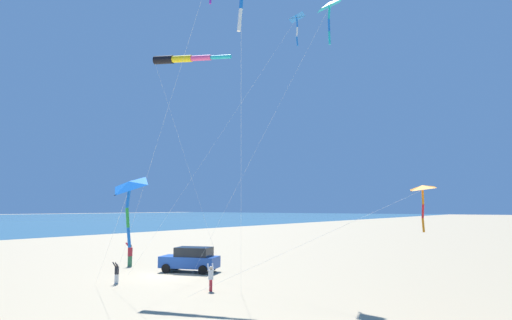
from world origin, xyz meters
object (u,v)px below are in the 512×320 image
at_px(cooler_box, 173,266).
at_px(kite_delta_orange_high_right, 422,189).
at_px(kite_delta_white_trailing, 129,187).
at_px(person_child_green_jacket, 211,276).
at_px(parked_car, 191,259).
at_px(person_child_grey_jacket, 117,272).
at_px(kite_windsock_long_streamer_left, 181,59).
at_px(person_adult_flyer, 130,253).
at_px(kite_delta_green_low_center, 296,18).
at_px(kite_delta_rainbow_low_near, 329,6).

distance_m(cooler_box, kite_delta_orange_high_right, 21.14).
bearing_deg(kite_delta_white_trailing, kite_delta_orange_high_right, -140.91).
distance_m(person_child_green_jacket, kite_delta_white_trailing, 8.40).
xyz_separation_m(parked_car, person_child_grey_jacket, (0.28, 6.41, -0.20)).
height_order(kite_delta_white_trailing, kite_windsock_long_streamer_left, kite_windsock_long_streamer_left).
bearing_deg(parked_car, person_adult_flyer, 5.54).
distance_m(kite_windsock_long_streamer_left, kite_delta_green_low_center, 8.82).
relative_size(parked_car, person_adult_flyer, 2.39).
relative_size(person_adult_flyer, kite_delta_rainbow_low_near, 0.11).
height_order(cooler_box, person_adult_flyer, person_adult_flyer).
xyz_separation_m(person_adult_flyer, kite_delta_rainbow_low_near, (-18.03, -0.88, 16.69)).
bearing_deg(kite_delta_rainbow_low_near, parked_car, 1.28).
distance_m(kite_delta_rainbow_low_near, kite_delta_green_low_center, 3.67).
relative_size(kite_windsock_long_streamer_left, kite_delta_green_low_center, 0.82).
relative_size(cooler_box, person_child_grey_jacket, 0.45).
relative_size(parked_car, kite_delta_white_trailing, 0.50).
relative_size(person_adult_flyer, person_child_grey_jacket, 1.42).
bearing_deg(person_adult_flyer, kite_delta_green_low_center, -170.91).
relative_size(kite_windsock_long_streamer_left, kite_delta_orange_high_right, 1.24).
height_order(kite_delta_white_trailing, kite_delta_rainbow_low_near, kite_delta_rainbow_low_near).
distance_m(parked_car, person_child_grey_jacket, 6.42).
bearing_deg(kite_delta_green_low_center, kite_delta_orange_high_right, 154.19).
bearing_deg(kite_delta_orange_high_right, person_adult_flyer, -5.27).
bearing_deg(person_adult_flyer, person_child_grey_jacket, 136.33).
bearing_deg(person_adult_flyer, kite_delta_white_trailing, 141.18).
height_order(parked_car, person_adult_flyer, person_adult_flyer).
bearing_deg(kite_delta_rainbow_low_near, person_adult_flyer, 2.79).
bearing_deg(kite_windsock_long_streamer_left, kite_delta_white_trailing, 121.25).
distance_m(parked_car, kite_delta_orange_high_right, 18.69).
distance_m(person_child_grey_jacket, kite_windsock_long_streamer_left, 14.62).
bearing_deg(parked_car, person_child_green_jacket, 142.75).
relative_size(parked_car, kite_delta_orange_high_right, 0.38).
xyz_separation_m(cooler_box, person_adult_flyer, (4.05, 1.02, 0.85)).
bearing_deg(kite_delta_green_low_center, cooler_box, 7.12).
bearing_deg(kite_delta_green_low_center, person_adult_flyer, 9.09).
xyz_separation_m(parked_car, person_adult_flyer, (6.35, 0.62, 0.11)).
xyz_separation_m(person_adult_flyer, kite_delta_orange_high_right, (-24.21, 2.23, 4.63)).
distance_m(person_adult_flyer, kite_delta_green_low_center, 22.82).
xyz_separation_m(cooler_box, person_child_grey_jacket, (-2.02, 6.82, 0.54)).
bearing_deg(kite_windsock_long_streamer_left, kite_delta_orange_high_right, -175.82).
xyz_separation_m(parked_car, kite_delta_rainbow_low_near, (-11.68, -0.26, 16.80)).
distance_m(kite_delta_white_trailing, kite_delta_rainbow_low_near, 17.38).
height_order(cooler_box, person_child_green_jacket, person_child_green_jacket).
height_order(person_child_grey_jacket, kite_delta_white_trailing, kite_delta_white_trailing).
relative_size(parked_car, kite_delta_green_low_center, 0.25).
xyz_separation_m(person_child_grey_jacket, kite_delta_green_low_center, (-8.65, -8.15, 17.59)).
xyz_separation_m(person_child_grey_jacket, kite_delta_rainbow_low_near, (-11.96, -6.67, 17.01)).
xyz_separation_m(parked_car, kite_delta_green_low_center, (-8.37, -1.74, 17.38)).
relative_size(person_child_green_jacket, kite_delta_orange_high_right, 0.13).
relative_size(person_adult_flyer, kite_delta_white_trailing, 0.21).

